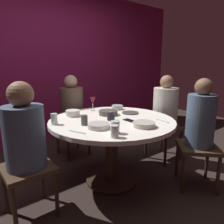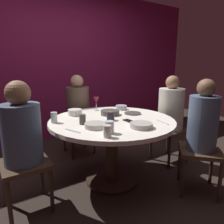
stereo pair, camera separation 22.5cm
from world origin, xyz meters
The scene contains 22 objects.
ground_plane centered at (0.00, 0.00, 0.00)m, with size 8.00×8.00×0.00m, color #2D231E.
back_wall centered at (0.00, 1.82, 1.30)m, with size 6.00×0.10×2.60m, color maroon.
dining_table centered at (0.00, 0.00, 0.58)m, with size 1.35×1.35×0.73m.
seated_diner_left centered at (-0.92, 0.00, 0.73)m, with size 0.40×0.40×1.19m.
seated_diner_back centered at (0.00, 0.92, 0.72)m, with size 0.40×0.40×1.17m.
seated_diner_right centered at (0.92, 0.00, 0.72)m, with size 0.40×0.40×1.18m.
seated_diner_front_right centered at (0.65, -0.65, 0.72)m, with size 0.57×0.57×1.18m.
candle_holder centered at (-0.03, -0.02, 0.77)m, with size 0.08×0.08×0.10m.
wine_glass centered at (0.07, 0.48, 0.86)m, with size 0.08×0.08×0.18m.
dinner_plate centered at (0.35, 0.08, 0.74)m, with size 0.20×0.20×0.01m, color #4C4742.
cell_phone centered at (0.10, -0.17, 0.74)m, with size 0.07×0.14×0.01m, color black.
bowl_serving_large centered at (0.37, 0.36, 0.76)m, with size 0.15×0.15×0.05m, color #B7B7BC.
bowl_salad_center centered at (-0.30, -0.18, 0.75)m, with size 0.21×0.21×0.05m, color #B2ADA3.
bowl_small_white centered at (0.09, 0.18, 0.76)m, with size 0.22×0.22×0.05m, color #4C4742.
bowl_sauce_side centered at (0.07, -0.41, 0.75)m, with size 0.21×0.21×0.05m, color #B2ADA3.
bowl_rice_portion centered at (-0.26, 0.39, 0.77)m, with size 0.16×0.16×0.07m, color silver.
cup_near_candle centered at (-0.27, -0.38, 0.79)m, with size 0.08×0.08×0.11m, color silver.
cup_by_left_diner centered at (-0.57, 0.20, 0.79)m, with size 0.06×0.06×0.11m, color silver.
cup_by_right_diner centered at (-0.35, -0.01, 0.78)m, with size 0.06×0.06×0.10m, color #4C4742.
cup_center_front centered at (-0.34, -0.46, 0.78)m, with size 0.07×0.07×0.10m, color beige.
fork_near_plate centered at (-0.52, -0.16, 0.73)m, with size 0.02×0.18×0.01m, color #B7B7BC.
knife_near_plate centered at (0.36, -0.39, 0.73)m, with size 0.02×0.18×0.01m, color #B7B7BC.
Camera 2 is at (-1.18, -1.85, 1.31)m, focal length 33.42 mm.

